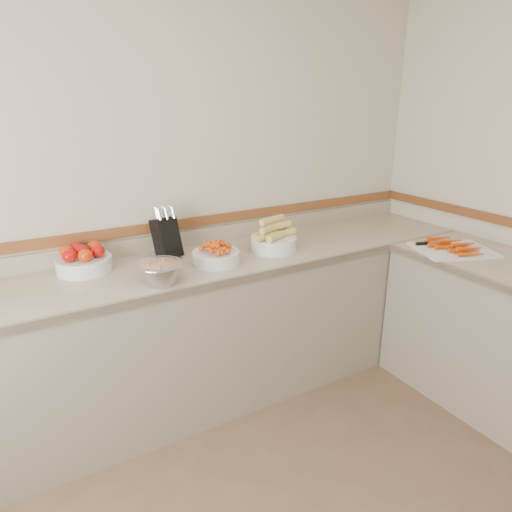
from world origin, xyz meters
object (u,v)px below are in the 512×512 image
knife_block (166,237)px  rhubarb_bowl (160,271)px  tomato_bowl (83,260)px  cutting_board (454,248)px  corn_bowl (273,240)px  cherry_tomato_bowl (216,255)px

knife_block → rhubarb_bowl: knife_block is taller
knife_block → tomato_bowl: knife_block is taller
cutting_board → corn_bowl: bearing=148.9°
corn_bowl → cutting_board: (0.95, -0.57, -0.05)m
knife_block → tomato_bowl: size_ratio=1.06×
cherry_tomato_bowl → cutting_board: cherry_tomato_bowl is taller
knife_block → rhubarb_bowl: bearing=-114.7°
knife_block → cherry_tomato_bowl: size_ratio=1.15×
tomato_bowl → rhubarb_bowl: tomato_bowl is taller
cherry_tomato_bowl → cutting_board: bearing=-21.8°
knife_block → corn_bowl: (0.61, -0.21, -0.06)m
knife_block → corn_bowl: bearing=-18.6°
knife_block → corn_bowl: size_ratio=1.00×
corn_bowl → knife_block: bearing=161.4°
knife_block → rhubarb_bowl: size_ratio=1.28×
corn_bowl → cutting_board: 1.11m
cherry_tomato_bowl → cutting_board: size_ratio=0.51×
tomato_bowl → corn_bowl: corn_bowl is taller
corn_bowl → rhubarb_bowl: (-0.78, -0.17, 0.00)m
corn_bowl → tomato_bowl: bearing=168.4°
knife_block → cutting_board: 1.75m
knife_block → corn_bowl: 0.65m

